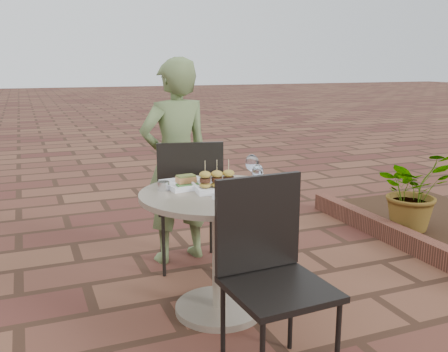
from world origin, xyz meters
name	(u,v)px	position (x,y,z in m)	size (l,w,h in m)	color
ground	(253,319)	(0.00, 0.00, 0.00)	(60.00, 60.00, 0.00)	brown
cafe_table	(219,234)	(-0.14, 0.17, 0.48)	(0.90, 0.90, 0.73)	gray
chair_far	(189,194)	(-0.11, 0.83, 0.55)	(0.52, 0.52, 0.93)	black
chair_near	(269,261)	(-0.13, -0.44, 0.55)	(0.46, 0.46, 0.93)	black
diner	(176,162)	(-0.13, 1.05, 0.74)	(0.54, 0.35, 1.48)	#576A3A
plate_salmon	(186,183)	(-0.27, 0.36, 0.75)	(0.28, 0.28, 0.07)	white
plate_sliders	(217,183)	(-0.13, 0.23, 0.77)	(0.29, 0.29, 0.17)	white
plate_tuna	(250,196)	(-0.05, -0.04, 0.75)	(0.38, 0.38, 0.03)	white
wine_glass_right	(258,172)	(0.08, 0.13, 0.84)	(0.06, 0.06, 0.15)	white
wine_glass_mid	(252,164)	(0.09, 0.23, 0.86)	(0.08, 0.08, 0.19)	white
wine_glass_far	(252,163)	(0.12, 0.29, 0.86)	(0.08, 0.08, 0.18)	white
steel_ramekin	(163,186)	(-0.42, 0.32, 0.76)	(0.07, 0.07, 0.05)	silver
cutlery_set	(277,191)	(0.16, 0.05, 0.73)	(0.09, 0.19, 0.00)	silver
planter_curb	(431,251)	(1.60, 0.30, 0.07)	(0.12, 3.00, 0.15)	brown
potted_plant_a	(413,190)	(1.85, 0.80, 0.40)	(0.61, 0.53, 0.68)	#33662D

